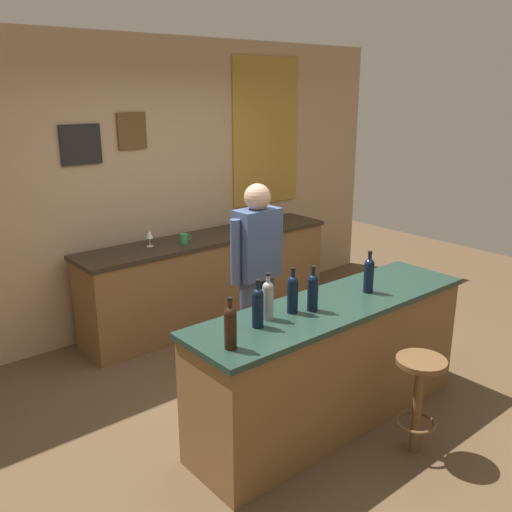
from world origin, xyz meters
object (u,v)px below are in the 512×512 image
(wine_bottle_b, at_px, (258,306))
(bartender, at_px, (257,268))
(wine_bottle_e, at_px, (313,291))
(wine_glass_c, at_px, (238,218))
(wine_bottle_a, at_px, (230,326))
(wine_bottle_d, at_px, (293,293))
(wine_bottle_f, at_px, (369,274))
(bar_stool, at_px, (419,390))
(wine_bottle_c, at_px, (268,299))
(wine_glass_a, at_px, (149,235))
(coffee_mug, at_px, (184,239))
(wine_glass_b, at_px, (233,221))
(wine_glass_d, at_px, (277,215))

(wine_bottle_b, bearing_deg, bartender, 50.19)
(wine_bottle_e, height_order, wine_glass_c, wine_bottle_e)
(wine_bottle_a, distance_m, wine_bottle_e, 0.76)
(wine_bottle_d, bearing_deg, wine_bottle_f, -6.29)
(bar_stool, height_order, wine_bottle_c, wine_bottle_c)
(bar_stool, distance_m, wine_bottle_d, 1.02)
(wine_bottle_a, relative_size, wine_glass_a, 1.97)
(bar_stool, distance_m, wine_bottle_f, 0.86)
(coffee_mug, bearing_deg, wine_glass_b, 6.18)
(wine_bottle_c, bearing_deg, wine_bottle_d, -6.51)
(wine_bottle_e, distance_m, wine_glass_d, 2.43)
(wine_bottle_f, bearing_deg, wine_bottle_a, -176.34)
(wine_glass_a, bearing_deg, wine_bottle_b, -101.51)
(wine_glass_b, bearing_deg, coffee_mug, -173.82)
(wine_glass_b, bearing_deg, wine_bottle_c, -122.20)
(bartender, distance_m, wine_bottle_a, 1.41)
(bar_stool, relative_size, wine_glass_a, 4.39)
(wine_bottle_d, distance_m, wine_glass_c, 2.37)
(wine_bottle_b, xyz_separation_m, wine_glass_c, (1.48, 2.09, -0.05))
(wine_bottle_e, bearing_deg, wine_glass_d, 53.46)
(wine_bottle_d, xyz_separation_m, wine_bottle_f, (0.67, -0.07, 0.00))
(wine_bottle_b, distance_m, wine_bottle_f, 0.99)
(wine_bottle_c, xyz_separation_m, wine_glass_b, (1.24, 1.98, -0.05))
(wine_bottle_b, distance_m, wine_glass_b, 2.45)
(wine_bottle_d, distance_m, coffee_mug, 1.97)
(wine_bottle_a, xyz_separation_m, wine_bottle_d, (0.63, 0.16, 0.00))
(wine_bottle_f, relative_size, coffee_mug, 2.45)
(wine_glass_b, bearing_deg, wine_bottle_b, -124.07)
(wine_bottle_a, distance_m, wine_bottle_d, 0.64)
(wine_bottle_f, height_order, wine_glass_a, wine_bottle_f)
(wine_bottle_d, xyz_separation_m, wine_glass_b, (1.05, 2.00, -0.05))
(wine_bottle_c, height_order, wine_glass_c, wine_bottle_c)
(wine_bottle_e, bearing_deg, coffee_mug, 81.97)
(wine_bottle_a, bearing_deg, bartender, 43.93)
(wine_bottle_b, relative_size, coffee_mug, 2.45)
(wine_glass_b, bearing_deg, wine_bottle_d, -117.77)
(wine_bottle_a, height_order, wine_bottle_c, same)
(bartender, relative_size, wine_bottle_c, 5.29)
(bar_stool, bearing_deg, wine_bottle_b, 142.18)
(wine_bottle_a, height_order, wine_bottle_e, same)
(wine_glass_a, bearing_deg, bar_stool, -81.65)
(wine_bottle_f, distance_m, coffee_mug, 2.02)
(wine_bottle_f, bearing_deg, wine_bottle_d, 173.71)
(wine_bottle_a, bearing_deg, wine_bottle_f, 3.66)
(wine_bottle_b, height_order, wine_glass_c, wine_bottle_b)
(bartender, bearing_deg, wine_glass_d, 42.28)
(wine_glass_c, bearing_deg, wine_bottle_f, -102.93)
(wine_glass_c, bearing_deg, wine_bottle_e, -116.16)
(wine_bottle_b, distance_m, wine_bottle_c, 0.14)
(wine_bottle_c, distance_m, wine_glass_b, 2.34)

